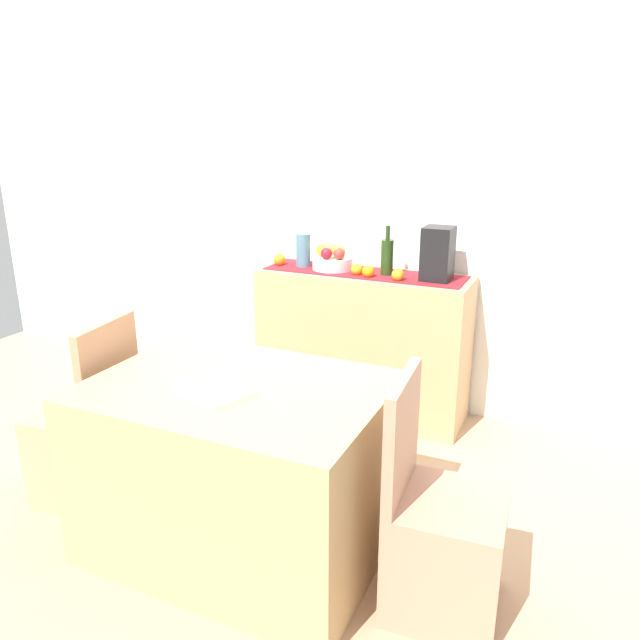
# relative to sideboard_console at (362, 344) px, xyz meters

# --- Properties ---
(ground_plane) EXTENTS (6.40, 6.40, 0.02)m
(ground_plane) POSITION_rel_sideboard_console_xyz_m (-0.07, -0.92, -0.46)
(ground_plane) COLOR tan
(ground_plane) RESTS_ON ground
(room_wall_rear) EXTENTS (6.40, 0.06, 2.70)m
(room_wall_rear) POSITION_rel_sideboard_console_xyz_m (-0.07, 0.26, 0.90)
(room_wall_rear) COLOR white
(room_wall_rear) RESTS_ON ground
(sideboard_console) EXTENTS (1.27, 0.42, 0.89)m
(sideboard_console) POSITION_rel_sideboard_console_xyz_m (0.00, 0.00, 0.00)
(sideboard_console) COLOR tan
(sideboard_console) RESTS_ON ground
(table_runner) EXTENTS (1.20, 0.32, 0.01)m
(table_runner) POSITION_rel_sideboard_console_xyz_m (0.00, 0.00, 0.45)
(table_runner) COLOR maroon
(table_runner) RESTS_ON sideboard_console
(fruit_bowl) EXTENTS (0.24, 0.24, 0.07)m
(fruit_bowl) POSITION_rel_sideboard_console_xyz_m (-0.20, 0.00, 0.49)
(fruit_bowl) COLOR silver
(fruit_bowl) RESTS_ON table_runner
(apple_center) EXTENTS (0.07, 0.07, 0.07)m
(apple_center) POSITION_rel_sideboard_console_xyz_m (-0.17, 0.02, 0.56)
(apple_center) COLOR #84AC38
(apple_center) RESTS_ON fruit_bowl
(apple_left) EXTENTS (0.07, 0.07, 0.07)m
(apple_left) POSITION_rel_sideboard_console_xyz_m (-0.21, -0.07, 0.56)
(apple_left) COLOR red
(apple_left) RESTS_ON fruit_bowl
(apple_front) EXTENTS (0.07, 0.07, 0.07)m
(apple_front) POSITION_rel_sideboard_console_xyz_m (-0.27, 0.00, 0.56)
(apple_front) COLOR gold
(apple_front) RESTS_ON fruit_bowl
(apple_right) EXTENTS (0.07, 0.07, 0.07)m
(apple_right) POSITION_rel_sideboard_console_xyz_m (-0.25, 0.06, 0.56)
(apple_right) COLOR #9BB441
(apple_right) RESTS_ON fruit_bowl
(apple_rear) EXTENTS (0.07, 0.07, 0.07)m
(apple_rear) POSITION_rel_sideboard_console_xyz_m (-0.14, -0.05, 0.56)
(apple_rear) COLOR #B7342D
(apple_rear) RESTS_ON fruit_bowl
(wine_bottle) EXTENTS (0.07, 0.07, 0.29)m
(wine_bottle) POSITION_rel_sideboard_console_xyz_m (0.14, 0.00, 0.56)
(wine_bottle) COLOR #203814
(wine_bottle) RESTS_ON sideboard_console
(coffee_maker) EXTENTS (0.16, 0.18, 0.30)m
(coffee_maker) POSITION_rel_sideboard_console_xyz_m (0.43, 0.00, 0.60)
(coffee_maker) COLOR black
(coffee_maker) RESTS_ON sideboard_console
(ceramic_vase) EXTENTS (0.09, 0.09, 0.21)m
(ceramic_vase) POSITION_rel_sideboard_console_xyz_m (-0.40, 0.00, 0.55)
(ceramic_vase) COLOR slate
(ceramic_vase) RESTS_ON sideboard_console
(orange_loose_end) EXTENTS (0.07, 0.07, 0.07)m
(orange_loose_end) POSITION_rel_sideboard_console_xyz_m (0.06, -0.09, 0.48)
(orange_loose_end) COLOR orange
(orange_loose_end) RESTS_ON sideboard_console
(orange_loose_mid) EXTENTS (0.07, 0.07, 0.07)m
(orange_loose_mid) POSITION_rel_sideboard_console_xyz_m (0.24, -0.10, 0.48)
(orange_loose_mid) COLOR orange
(orange_loose_mid) RESTS_ON sideboard_console
(orange_loose_far) EXTENTS (0.08, 0.08, 0.08)m
(orange_loose_far) POSITION_rel_sideboard_console_xyz_m (-0.55, -0.03, 0.48)
(orange_loose_far) COLOR orange
(orange_loose_far) RESTS_ON sideboard_console
(orange_loose_near_bowl) EXTENTS (0.07, 0.07, 0.07)m
(orange_loose_near_bowl) POSITION_rel_sideboard_console_xyz_m (-0.02, -0.07, 0.48)
(orange_loose_near_bowl) COLOR orange
(orange_loose_near_bowl) RESTS_ON sideboard_console
(dining_table) EXTENTS (1.17, 0.85, 0.74)m
(dining_table) POSITION_rel_sideboard_console_xyz_m (-0.00, -1.42, -0.08)
(dining_table) COLOR tan
(dining_table) RESTS_ON ground
(open_book) EXTENTS (0.33, 0.29, 0.02)m
(open_book) POSITION_rel_sideboard_console_xyz_m (-0.04, -1.51, 0.30)
(open_book) COLOR white
(open_book) RESTS_ON dining_table
(chair_near_window) EXTENTS (0.44, 0.44, 0.90)m
(chair_near_window) POSITION_rel_sideboard_console_xyz_m (-0.85, -1.41, -0.18)
(chair_near_window) COLOR tan
(chair_near_window) RESTS_ON ground
(chair_by_corner) EXTENTS (0.43, 0.43, 0.90)m
(chair_by_corner) POSITION_rel_sideboard_console_xyz_m (0.85, -1.42, -0.18)
(chair_by_corner) COLOR tan
(chair_by_corner) RESTS_ON ground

